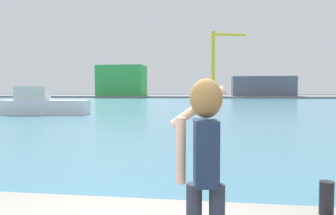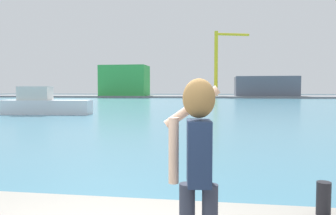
# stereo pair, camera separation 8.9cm
# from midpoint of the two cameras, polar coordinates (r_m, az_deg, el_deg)

# --- Properties ---
(ground_plane) EXTENTS (220.00, 220.00, 0.00)m
(ground_plane) POSITION_cam_midpoint_polar(r_m,az_deg,el_deg) (52.86, 7.32, 0.63)
(ground_plane) COLOR #334751
(harbor_water) EXTENTS (140.00, 100.00, 0.02)m
(harbor_water) POSITION_cam_midpoint_polar(r_m,az_deg,el_deg) (54.85, 7.36, 0.73)
(harbor_water) COLOR teal
(harbor_water) RESTS_ON ground_plane
(far_shore_dock) EXTENTS (140.00, 20.00, 0.48)m
(far_shore_dock) POSITION_cam_midpoint_polar(r_m,az_deg,el_deg) (94.82, 7.85, 1.89)
(far_shore_dock) COLOR gray
(far_shore_dock) RESTS_ON ground_plane
(person_photographer) EXTENTS (0.53, 0.55, 1.74)m
(person_photographer) POSITION_cam_midpoint_polar(r_m,az_deg,el_deg) (2.91, 5.98, -8.36)
(person_photographer) COLOR #2D3342
(person_photographer) RESTS_ON quay_promenade
(harbor_bollard) EXTENTS (0.18, 0.18, 0.44)m
(harbor_bollard) POSITION_cam_midpoint_polar(r_m,az_deg,el_deg) (4.93, 25.76, -13.98)
(harbor_bollard) COLOR black
(harbor_bollard) RESTS_ON quay_promenade
(boat_moored) EXTENTS (8.41, 2.61, 2.57)m
(boat_moored) POSITION_cam_midpoint_polar(r_m,az_deg,el_deg) (32.65, -20.56, 0.52)
(boat_moored) COLOR white
(boat_moored) RESTS_ON harbor_water
(warehouse_left) EXTENTS (12.97, 8.31, 8.51)m
(warehouse_left) POSITION_cam_midpoint_polar(r_m,az_deg,el_deg) (94.85, -7.46, 4.61)
(warehouse_left) COLOR green
(warehouse_left) RESTS_ON far_shore_dock
(warehouse_right) EXTENTS (16.29, 10.03, 5.27)m
(warehouse_right) POSITION_cam_midpoint_polar(r_m,az_deg,el_deg) (94.18, 16.49, 3.53)
(warehouse_right) COLOR slate
(warehouse_right) RESTS_ON far_shore_dock
(port_crane) EXTENTS (9.60, 3.60, 17.79)m
(port_crane) POSITION_cam_midpoint_polar(r_m,az_deg,el_deg) (93.25, 8.91, 8.51)
(port_crane) COLOR yellow
(port_crane) RESTS_ON far_shore_dock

